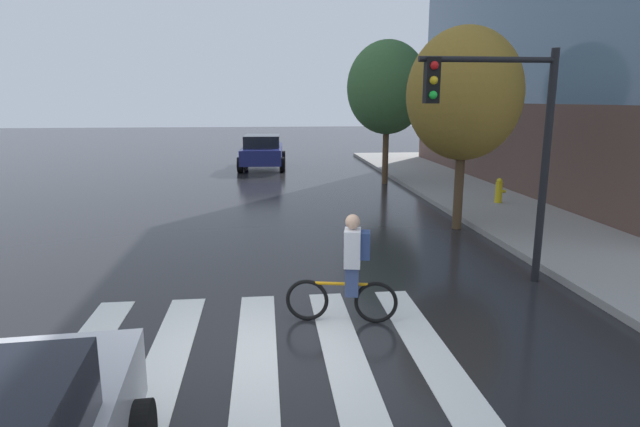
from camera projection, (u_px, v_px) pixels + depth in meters
name	position (u px, v px, depth m)	size (l,w,h in m)	color
ground_plane	(262.00, 351.00, 7.08)	(120.00, 120.00, 0.00)	black
crosswalk_stripes	(256.00, 351.00, 7.07)	(5.21, 4.01, 0.01)	silver
sedan_mid	(262.00, 151.00, 25.87)	(2.40, 4.81, 1.63)	navy
cyclist	(350.00, 269.00, 7.85)	(1.69, 0.43, 1.69)	black
traffic_light_near	(504.00, 127.00, 9.13)	(2.47, 0.28, 4.20)	black
fire_hydrant	(499.00, 191.00, 16.46)	(0.33, 0.22, 0.78)	gold
street_tree_near	(464.00, 94.00, 13.13)	(2.88, 2.88, 5.13)	#4C3823
street_tree_mid	(387.00, 88.00, 20.48)	(3.15, 3.15, 5.61)	#4C3823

